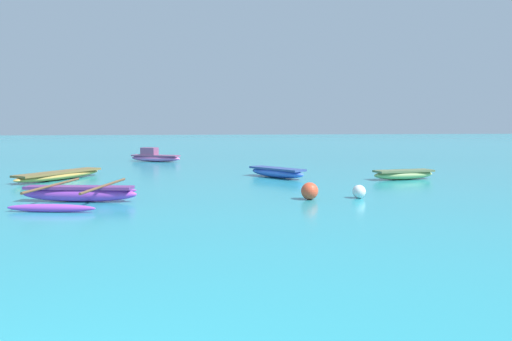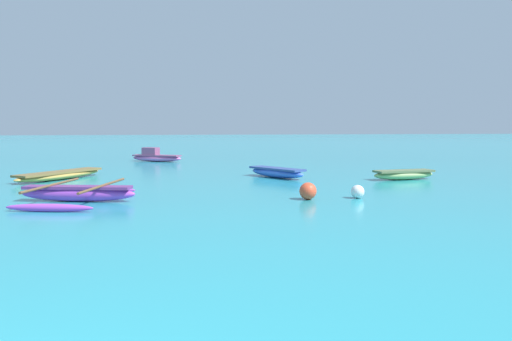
{
  "view_description": "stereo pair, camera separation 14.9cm",
  "coord_description": "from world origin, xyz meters",
  "px_view_note": "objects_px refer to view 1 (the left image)",
  "views": [
    {
      "loc": [
        1.9,
        -1.93,
        2.05
      ],
      "look_at": [
        5.52,
        16.55,
        0.25
      ],
      "focal_mm": 32.0,
      "sensor_mm": 36.0,
      "label": 1
    },
    {
      "loc": [
        2.05,
        -1.96,
        2.05
      ],
      "look_at": [
        5.52,
        16.55,
        0.25
      ],
      "focal_mm": 32.0,
      "sensor_mm": 36.0,
      "label": 2
    }
  ],
  "objects_px": {
    "mooring_buoy_2": "(310,191)",
    "moored_boat_0": "(277,172)",
    "moored_boat_4": "(154,157)",
    "moored_boat_3": "(59,175)",
    "moored_boat_2": "(404,174)",
    "mooring_buoy_1": "(359,192)",
    "moored_boat_1": "(79,194)"
  },
  "relations": [
    {
      "from": "mooring_buoy_2",
      "to": "moored_boat_0",
      "type": "bearing_deg",
      "value": 85.68
    },
    {
      "from": "moored_boat_0",
      "to": "moored_boat_4",
      "type": "distance_m",
      "value": 11.0
    },
    {
      "from": "moored_boat_4",
      "to": "mooring_buoy_2",
      "type": "relative_size",
      "value": 6.43
    },
    {
      "from": "moored_boat_0",
      "to": "moored_boat_3",
      "type": "relative_size",
      "value": 0.73
    },
    {
      "from": "moored_boat_4",
      "to": "moored_boat_2",
      "type": "bearing_deg",
      "value": -19.82
    },
    {
      "from": "mooring_buoy_1",
      "to": "moored_boat_4",
      "type": "bearing_deg",
      "value": 111.75
    },
    {
      "from": "moored_boat_0",
      "to": "mooring_buoy_2",
      "type": "height_order",
      "value": "mooring_buoy_2"
    },
    {
      "from": "moored_boat_3",
      "to": "mooring_buoy_2",
      "type": "height_order",
      "value": "mooring_buoy_2"
    },
    {
      "from": "mooring_buoy_2",
      "to": "moored_boat_2",
      "type": "bearing_deg",
      "value": 38.27
    },
    {
      "from": "mooring_buoy_1",
      "to": "moored_boat_3",
      "type": "bearing_deg",
      "value": 145.17
    },
    {
      "from": "moored_boat_2",
      "to": "mooring_buoy_2",
      "type": "distance_m",
      "value": 6.56
    },
    {
      "from": "mooring_buoy_2",
      "to": "moored_boat_4",
      "type": "bearing_deg",
      "value": 106.91
    },
    {
      "from": "moored_boat_2",
      "to": "mooring_buoy_1",
      "type": "bearing_deg",
      "value": -138.28
    },
    {
      "from": "moored_boat_0",
      "to": "moored_boat_1",
      "type": "height_order",
      "value": "moored_boat_1"
    },
    {
      "from": "moored_boat_0",
      "to": "moored_boat_3",
      "type": "bearing_deg",
      "value": -128.04
    },
    {
      "from": "moored_boat_2",
      "to": "mooring_buoy_1",
      "type": "relative_size",
      "value": 6.92
    },
    {
      "from": "moored_boat_4",
      "to": "moored_boat_0",
      "type": "bearing_deg",
      "value": -32.99
    },
    {
      "from": "moored_boat_3",
      "to": "moored_boat_4",
      "type": "relative_size",
      "value": 1.21
    },
    {
      "from": "moored_boat_0",
      "to": "moored_boat_2",
      "type": "height_order",
      "value": "moored_boat_0"
    },
    {
      "from": "moored_boat_3",
      "to": "moored_boat_4",
      "type": "bearing_deg",
      "value": 13.36
    },
    {
      "from": "moored_boat_2",
      "to": "moored_boat_4",
      "type": "xyz_separation_m",
      "value": [
        -9.83,
        11.35,
        0.08
      ]
    },
    {
      "from": "mooring_buoy_1",
      "to": "moored_boat_0",
      "type": "bearing_deg",
      "value": 100.41
    },
    {
      "from": "moored_boat_3",
      "to": "mooring_buoy_1",
      "type": "bearing_deg",
      "value": -90.24
    },
    {
      "from": "moored_boat_1",
      "to": "moored_boat_3",
      "type": "height_order",
      "value": "moored_boat_1"
    },
    {
      "from": "moored_boat_0",
      "to": "moored_boat_3",
      "type": "height_order",
      "value": "moored_boat_0"
    },
    {
      "from": "mooring_buoy_1",
      "to": "moored_boat_2",
      "type": "bearing_deg",
      "value": 48.15
    },
    {
      "from": "moored_boat_0",
      "to": "moored_boat_2",
      "type": "bearing_deg",
      "value": 39.37
    },
    {
      "from": "moored_boat_4",
      "to": "mooring_buoy_1",
      "type": "xyz_separation_m",
      "value": [
        6.16,
        -15.45,
        -0.1
      ]
    },
    {
      "from": "moored_boat_0",
      "to": "mooring_buoy_2",
      "type": "distance_m",
      "value": 5.7
    },
    {
      "from": "moored_boat_0",
      "to": "moored_boat_2",
      "type": "xyz_separation_m",
      "value": [
        4.72,
        -1.62,
        -0.01
      ]
    },
    {
      "from": "moored_boat_2",
      "to": "mooring_buoy_1",
      "type": "xyz_separation_m",
      "value": [
        -3.67,
        -4.09,
        -0.02
      ]
    },
    {
      "from": "moored_boat_2",
      "to": "moored_boat_4",
      "type": "height_order",
      "value": "moored_boat_4"
    }
  ]
}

